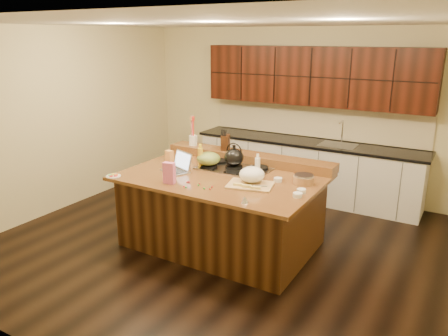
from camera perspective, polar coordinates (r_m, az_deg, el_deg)
The scene contains 32 objects.
room at distance 5.22m, azimuth -0.28°, elevation 3.54°, with size 5.52×5.02×2.72m.
island at distance 5.49m, azimuth -0.27°, elevation -5.49°, with size 2.40×1.60×0.92m.
back_ledge at distance 5.90m, azimuth 3.20°, elevation 1.40°, with size 2.40×0.30×0.12m, color black.
cooktop at distance 5.58m, azimuth 1.30°, elevation 0.01°, with size 0.92×0.52×0.05m.
back_counter at distance 7.15m, azimuth 10.99°, elevation 3.89°, with size 3.70×0.66×2.40m.
kettle at distance 5.54m, azimuth 1.31°, elevation 1.41°, with size 0.25×0.25×0.22m, color black.
green_bowl at distance 5.59m, azimuth -2.03°, elevation 1.24°, with size 0.30×0.30×0.17m, color olive.
laptop at distance 5.51m, azimuth -5.95°, elevation 0.25°, with size 0.42×0.38×0.24m.
oil_bottle at distance 5.58m, azimuth -3.10°, elevation 1.28°, with size 0.07×0.07×0.27m, color gold.
vinegar_bottle at distance 5.21m, azimuth 4.39°, elevation 0.00°, with size 0.06×0.06×0.25m, color silver.
wooden_tray at distance 4.99m, azimuth 3.61°, elevation -1.17°, with size 0.58×0.48×0.20m.
ramekin_a at distance 4.69m, azimuth 9.59°, elevation -3.49°, with size 0.10×0.10×0.04m, color white.
ramekin_b at distance 4.81m, azimuth 10.07°, elevation -2.97°, with size 0.10×0.10×0.04m, color white.
ramekin_c at distance 5.14m, azimuth 7.06°, elevation -1.53°, with size 0.10×0.10×0.04m, color white.
strainer_bowl at distance 5.10m, azimuth 10.37°, elevation -1.55°, with size 0.24×0.24×0.09m, color #996B3F.
kitchen_timer at distance 4.46m, azimuth 2.72°, elevation -4.13°, with size 0.08×0.08×0.07m, color silver.
pink_bag at distance 5.05m, azimuth -7.17°, elevation -0.65°, with size 0.13×0.07×0.25m, color #D9669A.
candy_plate at distance 5.45m, azimuth -14.25°, elevation -1.03°, with size 0.18×0.18×0.01m, color white.
package_box at distance 5.97m, azimuth -7.15°, elevation 1.59°, with size 0.10×0.07×0.15m, color #E59B50.
utensil_crock at distance 6.32m, azimuth -4.05°, elevation 3.64°, with size 0.12×0.12×0.14m, color white.
knife_block at distance 6.03m, azimuth 0.19°, elevation 3.36°, with size 0.10×0.17×0.21m, color black.
gumdrop_0 at distance 5.08m, azimuth -4.83°, elevation -1.83°, with size 0.02×0.02×0.02m, color red.
gumdrop_1 at distance 4.91m, azimuth -5.00°, elevation -2.52°, with size 0.02×0.02×0.02m, color #198C26.
gumdrop_2 at distance 4.84m, azimuth -1.84°, elevation -2.73°, with size 0.02×0.02×0.02m, color red.
gumdrop_3 at distance 5.02m, azimuth -3.26°, elevation -2.02°, with size 0.02×0.02×0.02m, color #198C26.
gumdrop_4 at distance 5.01m, azimuth -3.22°, elevation -2.05°, with size 0.02×0.02×0.02m, color red.
gumdrop_5 at distance 4.86m, azimuth -2.61°, elevation -2.67°, with size 0.02×0.02×0.02m, color #198C26.
gumdrop_6 at distance 5.08m, azimuth -4.59°, elevation -1.83°, with size 0.02×0.02×0.02m, color red.
gumdrop_7 at distance 4.97m, azimuth -3.36°, elevation -2.24°, with size 0.02×0.02×0.02m, color #198C26.
gumdrop_8 at distance 4.90m, azimuth -1.57°, elevation -2.48°, with size 0.02×0.02×0.02m, color red.
gumdrop_9 at distance 4.87m, azimuth -1.87°, elevation -2.60°, with size 0.02×0.02×0.02m, color #198C26.
gumdrop_10 at distance 4.93m, azimuth -5.24°, elevation -2.42°, with size 0.02×0.02×0.02m, color red.
Camera 1 is at (2.59, -4.36, 2.56)m, focal length 35.00 mm.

